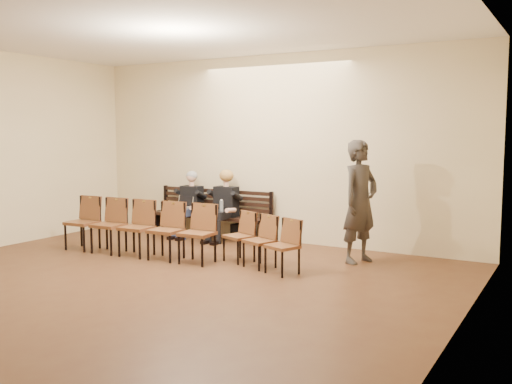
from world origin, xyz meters
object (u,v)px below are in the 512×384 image
seated_man (189,205)px  laptop (181,208)px  water_bottle (222,213)px  chair_row_back (136,228)px  seated_woman (223,207)px  bench (210,226)px  bag (243,232)px  chair_row_front (260,241)px  passerby (360,192)px

seated_man → laptop: (-0.04, -0.19, -0.05)m
water_bottle → chair_row_back: size_ratio=0.08×
water_bottle → seated_woman: bearing=113.9°
bench → chair_row_back: bearing=-92.9°
bench → water_bottle: water_bottle is taller
seated_woman → laptop: size_ratio=3.58×
laptop → bench: bearing=37.8°
water_bottle → bag: water_bottle is taller
chair_row_front → seated_man: bearing=168.4°
bench → bag: bench is taller
laptop → seated_woman: bearing=16.2°
seated_man → passerby: 3.77m
passerby → water_bottle: bearing=104.6°
laptop → water_bottle: (0.95, -0.02, -0.01)m
seated_man → passerby: bearing=-7.4°
chair_row_back → bag: bearing=66.3°
seated_woman → chair_row_front: bearing=-43.0°
bench → chair_row_front: size_ratio=1.80×
water_bottle → bag: 0.63m
seated_man → seated_woman: 0.82m
seated_man → laptop: seated_man is taller
seated_woman → passerby: (2.89, -0.48, 0.48)m
passerby → laptop: bearing=105.7°
seated_woman → bag: seated_woman is taller
laptop → bag: 1.30m
seated_woman → passerby: 2.97m
water_bottle → chair_row_front: (1.59, -1.36, -0.16)m
seated_man → water_bottle: size_ratio=5.31×
seated_man → bag: bearing=11.2°
bench → passerby: 3.46m
seated_man → passerby: passerby is taller
water_bottle → chair_row_front: bearing=-40.6°
seated_woman → bag: bearing=36.8°
seated_woman → bag: size_ratio=3.11×
seated_man → chair_row_front: (2.50, -1.57, -0.22)m
seated_woman → water_bottle: 0.24m
bag → chair_row_back: 2.28m
laptop → chair_row_back: 1.74m
chair_row_back → seated_woman: bearing=72.0°
passerby → chair_row_back: bearing=132.6°
water_bottle → chair_row_back: chair_row_back is taller
bench → chair_row_front: chair_row_front is taller
bag → chair_row_front: 2.28m
water_bottle → chair_row_front: 2.10m
chair_row_front → chair_row_back: 2.21m
laptop → passerby: size_ratio=0.16×
laptop → passerby: 3.80m
seated_woman → water_bottle: size_ratio=5.39×
seated_woman → water_bottle: bearing=-66.1°
bench → laptop: laptop is taller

